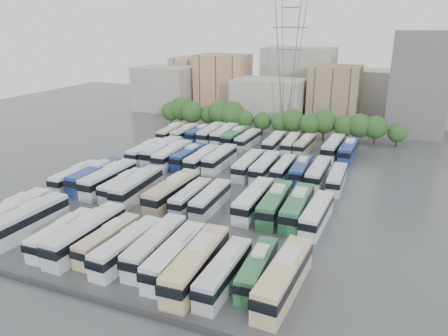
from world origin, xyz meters
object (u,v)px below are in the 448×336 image
at_px(bus_r0_s9, 175,255).
at_px(bus_r3_s12, 333,147).
at_px(bus_r1_s11, 275,203).
at_px(bus_r2_s4, 189,156).
at_px(bus_r0_s10, 197,263).
at_px(bus_r2_s9, 265,167).
at_px(bus_r3_s10, 304,145).
at_px(bus_r0_s1, 11,215).
at_px(electricity_pylon, 289,59).
at_px(bus_r3_s2, 200,133).
at_px(bus_r2_s13, 337,179).
at_px(bus_r3_s13, 349,150).
at_px(bus_r0_s7, 128,246).
at_px(bus_r3_s3, 212,133).
at_px(bus_r2_s2, 162,151).
at_px(bus_r3_s0, 172,132).
at_px(bus_r1_s0, 76,176).
at_px(bus_r1_s12, 297,207).
at_px(bus_r3_s6, 248,139).
at_px(bus_r1_s13, 317,214).
at_px(bus_r3_s9, 291,143).
at_px(bus_r0_s5, 86,234).
at_px(bus_r1_s7, 191,197).
at_px(bus_r3_s5, 236,137).
at_px(bus_r0_s4, 62,234).
at_px(bus_r2_s3, 173,155).
at_px(bus_r3_s1, 185,133).
at_px(bus_r2_s1, 146,151).
at_px(apartment_tower, 419,84).
at_px(bus_r0_s13, 284,277).
at_px(bus_r2_s8, 248,165).
at_px(bus_r0_s8, 156,245).
at_px(bus_r1_s10, 254,200).
at_px(bus_r0_s6, 108,239).
at_px(bus_r1_s1, 96,175).
at_px(bus_r1_s4, 137,186).
at_px(bus_r2_s10, 284,168).
at_px(bus_r0_s2, 27,220).
at_px(bus_r0_s12, 257,268).
at_px(bus_r1_s3, 123,185).
at_px(bus_r0_s11, 224,272).
at_px(bus_r2_s5, 202,159).
at_px(bus_r3_s4, 225,134).
at_px(bus_r2_s11, 301,170).
at_px(bus_r1_s6, 173,191).

distance_m(bus_r0_s9, bus_r3_s12, 54.73).
xyz_separation_m(bus_r1_s11, bus_r2_s4, (-23.23, 17.07, -0.15)).
distance_m(bus_r0_s10, bus_r2_s9, 36.58).
distance_m(bus_r1_s11, bus_r3_s10, 35.31).
height_order(bus_r0_s1, bus_r0_s10, same).
distance_m(electricity_pylon, bus_r3_s2, 30.57).
relative_size(bus_r2_s13, bus_r3_s13, 0.91).
bearing_deg(bus_r0_s7, bus_r3_s3, 106.29).
relative_size(bus_r2_s2, bus_r3_s0, 1.15).
bearing_deg(bus_r3_s0, bus_r1_s0, -92.72).
bearing_deg(bus_r1_s12, bus_r3_s6, 118.32).
height_order(bus_r1_s13, bus_r3_s9, bus_r1_s13).
xyz_separation_m(bus_r0_s5, bus_r2_s2, (-10.02, 36.44, 0.01)).
bearing_deg(bus_r2_s4, bus_r3_s12, 34.72).
distance_m(bus_r1_s0, bus_r1_s7, 23.15).
distance_m(bus_r0_s9, bus_r3_s5, 56.17).
bearing_deg(bus_r0_s4, bus_r0_s10, -2.56).
height_order(bus_r2_s3, bus_r3_s1, bus_r2_s3).
relative_size(bus_r2_s1, bus_r3_s3, 0.96).
bearing_deg(bus_r2_s9, bus_r3_s13, 52.90).
bearing_deg(bus_r2_s3, bus_r1_s12, -29.59).
relative_size(apartment_tower, bus_r0_s13, 1.92).
distance_m(apartment_tower, bus_r1_s7, 73.30).
xyz_separation_m(bus_r2_s8, bus_r2_s9, (3.47, -0.10, 0.04)).
height_order(bus_r0_s8, bus_r1_s13, bus_r0_s8).
relative_size(bus_r0_s10, bus_r1_s10, 1.09).
distance_m(bus_r3_s5, bus_r3_s10, 16.55).
bearing_deg(bus_r3_s1, bus_r3_s2, 21.83).
relative_size(bus_r0_s6, bus_r3_s0, 0.93).
height_order(electricity_pylon, bus_r1_s1, electricity_pylon).
bearing_deg(bus_r1_s12, bus_r1_s4, -177.78).
height_order(bus_r2_s10, bus_r3_s1, bus_r3_s1).
relative_size(bus_r0_s10, bus_r3_s2, 1.24).
bearing_deg(bus_r1_s4, bus_r0_s2, -114.14).
bearing_deg(bus_r0_s12, bus_r3_s12, 87.21).
bearing_deg(bus_r2_s3, bus_r0_s12, -49.94).
height_order(bus_r0_s2, bus_r1_s3, bus_r0_s2).
height_order(bus_r1_s7, bus_r1_s12, bus_r1_s12).
relative_size(bus_r1_s1, bus_r1_s3, 1.17).
relative_size(bus_r0_s9, bus_r3_s9, 1.12).
bearing_deg(bus_r0_s11, bus_r2_s5, 118.46).
relative_size(bus_r2_s5, bus_r3_s0, 1.02).
xyz_separation_m(bus_r1_s0, bus_r3_s4, (13.24, 37.51, 0.20)).
bearing_deg(bus_r2_s11, bus_r2_s4, 178.56).
xyz_separation_m(bus_r0_s7, bus_r3_s10, (9.70, 54.73, -0.15)).
bearing_deg(bus_r1_s6, bus_r1_s4, -177.32).
bearing_deg(bus_r2_s9, bus_r3_s0, 149.04).
xyz_separation_m(apartment_tower, bus_r2_s10, (-22.44, -45.54, -11.32)).
height_order(bus_r0_s6, bus_r1_s3, bus_r1_s3).
distance_m(bus_r1_s0, bus_r3_s6, 41.00).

